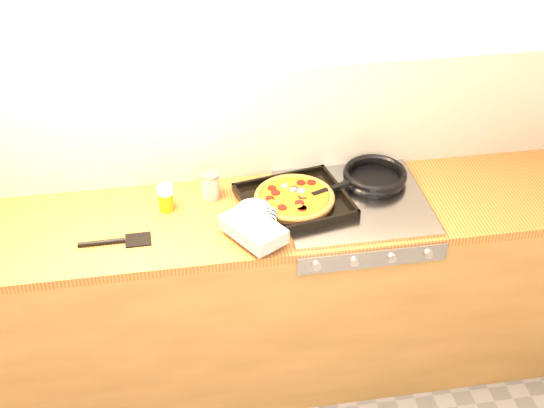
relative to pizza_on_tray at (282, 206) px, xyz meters
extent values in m
plane|color=beige|center=(-0.14, 0.33, 0.30)|extent=(3.20, 0.00, 3.20)
cube|color=white|center=(-0.14, 0.32, 0.20)|extent=(3.20, 0.02, 0.50)
cube|color=olive|center=(-0.14, 0.03, -0.52)|extent=(3.20, 0.60, 0.86)
cube|color=brown|center=(-0.14, 0.03, -0.07)|extent=(3.20, 0.60, 0.04)
cube|color=#9D9EA3|center=(0.31, -0.27, -0.10)|extent=(0.60, 0.03, 0.08)
cylinder|color=#A5A5AA|center=(0.08, -0.28, -0.10)|extent=(0.04, 0.02, 0.04)
cylinder|color=#A5A5AA|center=(0.23, -0.28, -0.10)|extent=(0.04, 0.02, 0.04)
cylinder|color=#A5A5AA|center=(0.38, -0.28, -0.10)|extent=(0.04, 0.02, 0.04)
cylinder|color=#A5A5AA|center=(0.53, -0.28, -0.10)|extent=(0.04, 0.02, 0.04)
cube|color=#9D9EA3|center=(0.31, 0.03, -0.04)|extent=(0.60, 0.56, 0.02)
cube|color=black|center=(0.06, 0.05, -0.02)|extent=(0.49, 0.45, 0.01)
cube|color=black|center=(0.02, 0.22, -0.01)|extent=(0.42, 0.09, 0.02)
cube|color=black|center=(0.09, -0.13, -0.01)|extent=(0.42, 0.09, 0.02)
cube|color=black|center=(0.26, 0.09, -0.01)|extent=(0.08, 0.37, 0.02)
cube|color=black|center=(-0.14, 0.01, -0.01)|extent=(0.08, 0.37, 0.02)
cylinder|color=#A0652E|center=(0.06, 0.05, -0.01)|extent=(0.37, 0.37, 0.02)
torus|color=#A0652E|center=(0.06, 0.05, 0.00)|extent=(0.39, 0.39, 0.03)
cylinder|color=#BA7716|center=(0.06, 0.05, 0.01)|extent=(0.33, 0.33, 0.01)
cylinder|color=maroon|center=(0.09, 0.04, 0.01)|extent=(0.04, 0.04, 0.01)
cylinder|color=maroon|center=(-0.02, 0.11, 0.01)|extent=(0.04, 0.04, 0.01)
cylinder|color=maroon|center=(0.07, -0.05, 0.01)|extent=(0.04, 0.04, 0.01)
cylinder|color=maroon|center=(-0.04, 0.04, 0.01)|extent=(0.04, 0.04, 0.01)
cylinder|color=maroon|center=(0.10, 0.13, 0.01)|extent=(0.04, 0.04, 0.01)
cylinder|color=maroon|center=(0.06, 0.09, 0.01)|extent=(0.04, 0.04, 0.01)
cylinder|color=maroon|center=(-0.01, -0.03, 0.01)|extent=(0.04, 0.04, 0.01)
cylinder|color=maroon|center=(0.15, 0.13, 0.01)|extent=(0.04, 0.04, 0.01)
cylinder|color=maroon|center=(0.07, -0.04, 0.01)|extent=(0.04, 0.04, 0.01)
cylinder|color=maroon|center=(0.07, -0.01, 0.01)|extent=(0.04, 0.04, 0.01)
cylinder|color=maroon|center=(-0.02, 0.08, 0.01)|extent=(0.04, 0.04, 0.01)
ellipsoid|color=orange|center=(-0.02, 0.01, 0.01)|extent=(0.04, 0.03, 0.01)
ellipsoid|color=orange|center=(-0.04, 0.02, 0.01)|extent=(0.04, 0.03, 0.01)
ellipsoid|color=orange|center=(0.04, 0.10, 0.01)|extent=(0.04, 0.03, 0.01)
ellipsoid|color=orange|center=(0.03, 0.13, 0.01)|extent=(0.04, 0.03, 0.01)
ellipsoid|color=orange|center=(0.06, -0.03, 0.01)|extent=(0.04, 0.03, 0.01)
ellipsoid|color=orange|center=(0.10, 0.03, 0.01)|extent=(0.04, 0.03, 0.01)
ellipsoid|color=orange|center=(0.08, 0.05, 0.01)|extent=(0.04, 0.03, 0.01)
ellipsoid|color=orange|center=(-0.01, 0.00, 0.01)|extent=(0.04, 0.03, 0.01)
ellipsoid|color=orange|center=(0.05, 0.12, 0.01)|extent=(0.04, 0.03, 0.01)
ellipsoid|color=silver|center=(0.03, 0.13, 0.01)|extent=(0.04, 0.04, 0.01)
ellipsoid|color=silver|center=(0.06, 0.09, 0.01)|extent=(0.04, 0.04, 0.01)
ellipsoid|color=silver|center=(0.09, 0.08, 0.01)|extent=(0.04, 0.04, 0.01)
cube|color=black|center=(-0.14, -0.15, 0.01)|extent=(0.26, 0.30, 0.06)
ellipsoid|color=black|center=(-0.12, -0.03, 0.01)|extent=(0.17, 0.17, 0.06)
cylinder|color=black|center=(-0.07, -0.10, 0.01)|extent=(0.08, 0.12, 0.06)
cylinder|color=black|center=(0.43, 0.16, -0.02)|extent=(0.33, 0.33, 0.01)
torus|color=black|center=(0.43, 0.16, 0.00)|extent=(0.36, 0.36, 0.03)
cube|color=black|center=(0.23, 0.08, 0.01)|extent=(0.20, 0.10, 0.02)
cylinder|color=#A41C0D|center=(-0.28, 0.18, 0.01)|extent=(0.10, 0.10, 0.11)
cylinder|color=#B2B2B7|center=(-0.28, 0.18, 0.07)|extent=(0.10, 0.10, 0.01)
cylinder|color=#B2B2B7|center=(-0.28, 0.18, -0.04)|extent=(0.10, 0.10, 0.01)
cylinder|color=#C96C0B|center=(-0.46, 0.12, 0.00)|extent=(0.07, 0.07, 0.08)
cylinder|color=silver|center=(-0.46, 0.12, 0.05)|extent=(0.07, 0.07, 0.03)
cylinder|color=#A37545|center=(0.03, 0.20, -0.04)|extent=(0.26, 0.05, 0.02)
ellipsoid|color=#A37545|center=(0.17, 0.21, -0.04)|extent=(0.06, 0.04, 0.02)
cube|color=black|center=(-0.59, -0.07, -0.04)|extent=(0.10, 0.09, 0.01)
cylinder|color=black|center=(-0.73, -0.08, -0.04)|extent=(0.18, 0.02, 0.02)
camera|label=1|loc=(-0.45, -2.46, 1.79)|focal=50.00mm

